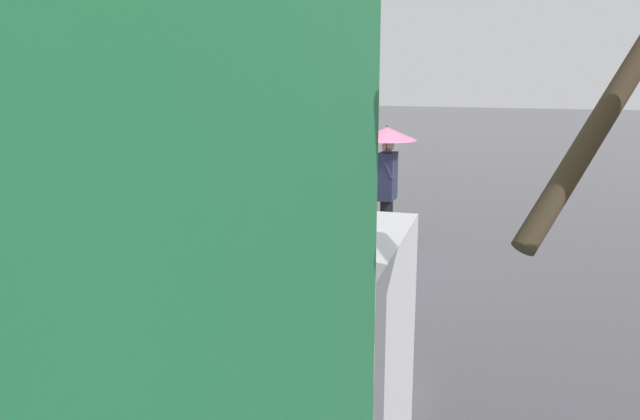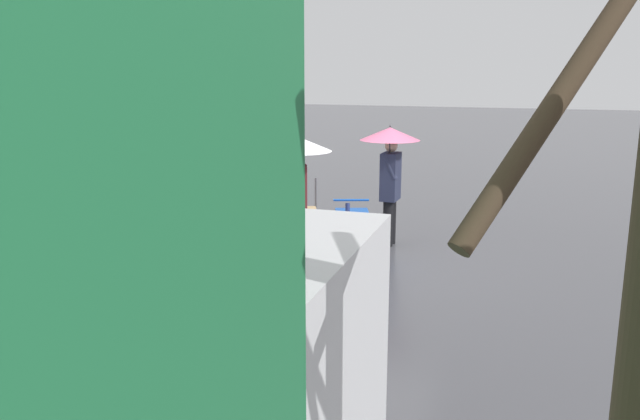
{
  "view_description": "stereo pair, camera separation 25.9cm",
  "coord_description": "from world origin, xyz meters",
  "px_view_note": "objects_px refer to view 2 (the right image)",
  "views": [
    {
      "loc": [
        -2.45,
        9.6,
        3.09
      ],
      "look_at": [
        0.35,
        0.78,
        1.05
      ],
      "focal_mm": 36.01,
      "sensor_mm": 36.0,
      "label": 1
    },
    {
      "loc": [
        -2.69,
        9.52,
        3.09
      ],
      "look_at": [
        0.35,
        0.78,
        1.05
      ],
      "focal_mm": 36.01,
      "sensor_mm": 36.0,
      "label": 2
    }
  ],
  "objects_px": {
    "hand_dolly_boxes": "(303,229)",
    "pedestrian_pink_side": "(390,157)",
    "cargo_van_parked_right": "(81,194)",
    "pedestrian_black_side": "(295,171)",
    "shopping_cart_vendor": "(352,232)"
  },
  "relations": [
    {
      "from": "hand_dolly_boxes",
      "to": "pedestrian_pink_side",
      "type": "distance_m",
      "value": 2.03
    },
    {
      "from": "shopping_cart_vendor",
      "to": "pedestrian_black_side",
      "type": "bearing_deg",
      "value": 37.79
    },
    {
      "from": "cargo_van_parked_right",
      "to": "hand_dolly_boxes",
      "type": "bearing_deg",
      "value": -153.74
    },
    {
      "from": "shopping_cart_vendor",
      "to": "cargo_van_parked_right",
      "type": "bearing_deg",
      "value": 19.23
    },
    {
      "from": "cargo_van_parked_right",
      "to": "pedestrian_pink_side",
      "type": "bearing_deg",
      "value": -146.49
    },
    {
      "from": "cargo_van_parked_right",
      "to": "hand_dolly_boxes",
      "type": "height_order",
      "value": "cargo_van_parked_right"
    },
    {
      "from": "cargo_van_parked_right",
      "to": "pedestrian_pink_side",
      "type": "distance_m",
      "value": 5.13
    },
    {
      "from": "shopping_cart_vendor",
      "to": "pedestrian_black_side",
      "type": "xyz_separation_m",
      "value": [
        0.75,
        0.58,
        1.02
      ]
    },
    {
      "from": "hand_dolly_boxes",
      "to": "pedestrian_black_side",
      "type": "xyz_separation_m",
      "value": [
        -0.15,
        0.72,
        1.07
      ]
    },
    {
      "from": "cargo_van_parked_right",
      "to": "pedestrian_pink_side",
      "type": "relative_size",
      "value": 2.51
    },
    {
      "from": "hand_dolly_boxes",
      "to": "shopping_cart_vendor",
      "type": "bearing_deg",
      "value": 171.22
    },
    {
      "from": "hand_dolly_boxes",
      "to": "pedestrian_pink_side",
      "type": "bearing_deg",
      "value": -131.77
    },
    {
      "from": "shopping_cart_vendor",
      "to": "hand_dolly_boxes",
      "type": "height_order",
      "value": "hand_dolly_boxes"
    },
    {
      "from": "hand_dolly_boxes",
      "to": "pedestrian_black_side",
      "type": "bearing_deg",
      "value": 101.72
    },
    {
      "from": "cargo_van_parked_right",
      "to": "shopping_cart_vendor",
      "type": "height_order",
      "value": "cargo_van_parked_right"
    }
  ]
}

